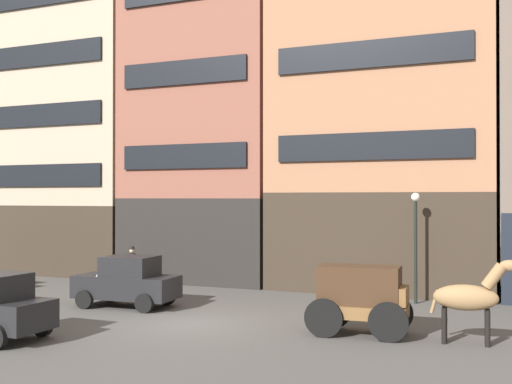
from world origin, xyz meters
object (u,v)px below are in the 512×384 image
object	(u,v)px
cargo_wagon	(361,295)
fire_hydrant_curbside	(394,290)
sedan_dark	(127,282)
streetlamp_curbside	(416,232)
pedestrian_officer	(132,265)
draft_horse	(470,297)

from	to	relation	value
cargo_wagon	fire_hydrant_curbside	world-z (taller)	cargo_wagon
sedan_dark	streetlamp_curbside	bearing A→B (deg)	26.59
pedestrian_officer	streetlamp_curbside	size ratio (longest dim) A/B	0.44
sedan_dark	streetlamp_curbside	distance (m)	10.76
cargo_wagon	streetlamp_curbside	distance (m)	6.24
streetlamp_curbside	fire_hydrant_curbside	distance (m)	2.39
sedan_dark	fire_hydrant_curbside	xyz separation A→B (m)	(8.67, 4.86, -0.49)
sedan_dark	pedestrian_officer	xyz separation A→B (m)	(-2.67, 4.26, 0.07)
pedestrian_officer	fire_hydrant_curbside	world-z (taller)	pedestrian_officer
draft_horse	streetlamp_curbside	distance (m)	6.59
streetlamp_curbside	pedestrian_officer	bearing A→B (deg)	-177.70
cargo_wagon	fire_hydrant_curbside	size ratio (longest dim) A/B	3.60
cargo_wagon	streetlamp_curbside	world-z (taller)	streetlamp_curbside
pedestrian_officer	fire_hydrant_curbside	xyz separation A→B (m)	(11.34, 0.60, -0.55)
sedan_dark	fire_hydrant_curbside	bearing A→B (deg)	29.28
cargo_wagon	sedan_dark	size ratio (longest dim) A/B	0.79
pedestrian_officer	streetlamp_curbside	world-z (taller)	streetlamp_curbside
streetlamp_curbside	sedan_dark	bearing A→B (deg)	-153.41
streetlamp_curbside	fire_hydrant_curbside	xyz separation A→B (m)	(-0.82, 0.11, -2.24)
sedan_dark	pedestrian_officer	distance (m)	5.03
draft_horse	pedestrian_officer	xyz separation A→B (m)	(-14.46, 5.53, -0.29)
draft_horse	pedestrian_officer	world-z (taller)	draft_horse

